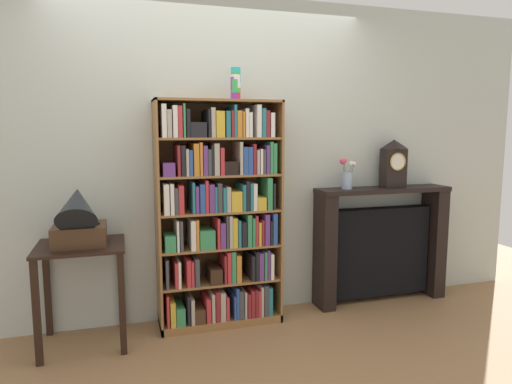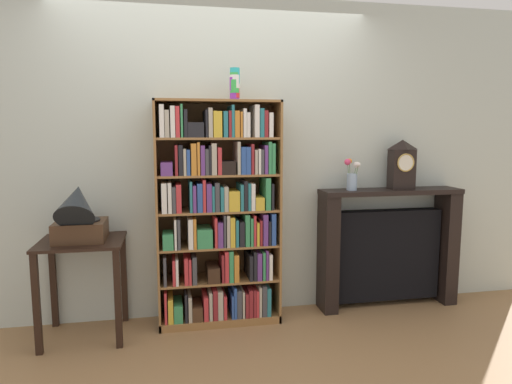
% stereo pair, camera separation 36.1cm
% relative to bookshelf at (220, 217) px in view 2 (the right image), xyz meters
% --- Properties ---
extents(ground_plane, '(8.42, 6.40, 0.02)m').
position_rel_bookshelf_xyz_m(ground_plane, '(-0.01, -0.12, -0.87)').
color(ground_plane, '#997047').
extents(wall_back, '(5.42, 0.08, 2.60)m').
position_rel_bookshelf_xyz_m(wall_back, '(0.23, 0.22, 0.44)').
color(wall_back, beige).
rests_on(wall_back, ground).
extents(bookshelf, '(0.96, 0.34, 1.77)m').
position_rel_bookshelf_xyz_m(bookshelf, '(0.00, 0.00, 0.00)').
color(bookshelf, olive).
rests_on(bookshelf, ground).
extents(cup_stack, '(0.08, 0.08, 0.24)m').
position_rel_bookshelf_xyz_m(cup_stack, '(0.12, -0.02, 1.03)').
color(cup_stack, purple).
rests_on(cup_stack, bookshelf).
extents(side_table_left, '(0.60, 0.53, 0.74)m').
position_rel_bookshelf_xyz_m(side_table_left, '(-1.03, -0.09, -0.29)').
color(side_table_left, black).
rests_on(side_table_left, ground).
extents(gramophone, '(0.35, 0.46, 0.50)m').
position_rel_bookshelf_xyz_m(gramophone, '(-1.03, -0.14, 0.08)').
color(gramophone, '#472D1C').
rests_on(gramophone, side_table_left).
extents(fireplace_mantel, '(1.23, 0.27, 1.04)m').
position_rel_bookshelf_xyz_m(fireplace_mantel, '(1.48, 0.07, -0.35)').
color(fireplace_mantel, black).
rests_on(fireplace_mantel, ground).
extents(mantel_clock, '(0.21, 0.14, 0.42)m').
position_rel_bookshelf_xyz_m(mantel_clock, '(1.57, 0.04, 0.39)').
color(mantel_clock, black).
rests_on(mantel_clock, fireplace_mantel).
extents(flower_vase, '(0.13, 0.13, 0.27)m').
position_rel_bookshelf_xyz_m(flower_vase, '(1.12, 0.05, 0.30)').
color(flower_vase, '#99B2D1').
rests_on(flower_vase, fireplace_mantel).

